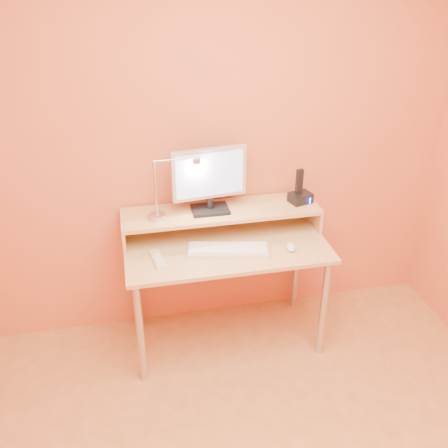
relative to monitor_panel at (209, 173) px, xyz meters
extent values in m
cube|color=#D67447|center=(0.07, 0.16, 0.13)|extent=(3.00, 0.04, 2.50)
cylinder|color=#B8B8BE|center=(-0.48, -0.41, -0.77)|extent=(0.04, 0.04, 0.69)
cylinder|color=#B8B8BE|center=(0.62, -0.41, -0.77)|extent=(0.04, 0.04, 0.69)
cylinder|color=#B8B8BE|center=(-0.48, 0.09, -0.77)|extent=(0.04, 0.04, 0.69)
cylinder|color=#B8B8BE|center=(0.62, 0.09, -0.77)|extent=(0.04, 0.04, 0.69)
cube|color=tan|center=(0.07, -0.16, -0.41)|extent=(1.20, 0.60, 0.02)
cube|color=tan|center=(-0.52, -0.01, -0.33)|extent=(0.02, 0.30, 0.14)
cube|color=tan|center=(0.66, -0.01, -0.33)|extent=(0.02, 0.30, 0.14)
cube|color=tan|center=(0.07, -0.01, -0.25)|extent=(1.20, 0.30, 0.02)
cube|color=black|center=(0.00, -0.01, -0.23)|extent=(0.22, 0.16, 0.02)
cylinder|color=black|center=(0.00, -0.01, -0.19)|extent=(0.04, 0.04, 0.07)
cube|color=#B5B4B8|center=(0.00, 0.00, 0.00)|extent=(0.45, 0.09, 0.30)
cube|color=black|center=(0.00, 0.02, 0.00)|extent=(0.40, 0.06, 0.26)
cube|color=#95A5D2|center=(0.00, -0.02, 0.00)|extent=(0.40, 0.05, 0.26)
cylinder|color=#B8B8BE|center=(-0.32, -0.04, -0.23)|extent=(0.10, 0.10, 0.02)
cylinder|color=#B8B8BE|center=(-0.32, -0.04, -0.05)|extent=(0.01, 0.01, 0.33)
cylinder|color=#B8B8BE|center=(-0.20, -0.04, 0.12)|extent=(0.24, 0.01, 0.01)
cylinder|color=#B8B8BE|center=(-0.08, -0.04, 0.10)|extent=(0.04, 0.04, 0.03)
cylinder|color=#FFEAC6|center=(-0.08, -0.04, 0.09)|extent=(0.03, 0.03, 0.00)
cube|color=black|center=(0.57, -0.01, -0.21)|extent=(0.15, 0.13, 0.06)
cube|color=black|center=(0.55, -0.01, -0.10)|extent=(0.05, 0.04, 0.16)
cube|color=#135CFF|center=(0.61, -0.06, -0.21)|extent=(0.01, 0.00, 0.04)
cube|color=silver|center=(0.06, -0.24, -0.39)|extent=(0.48, 0.24, 0.02)
ellipsoid|color=silver|center=(0.43, -0.29, -0.38)|extent=(0.07, 0.10, 0.03)
cube|color=silver|center=(-0.35, -0.24, -0.39)|extent=(0.08, 0.19, 0.02)
camera|label=1|loc=(-0.47, -2.64, 1.14)|focal=40.18mm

